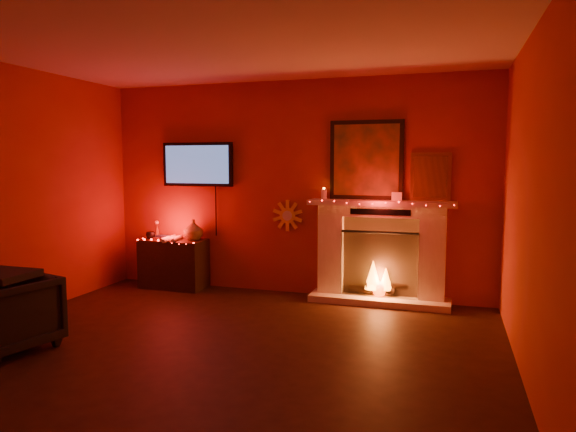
{
  "coord_description": "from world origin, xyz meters",
  "views": [
    {
      "loc": [
        1.92,
        -3.73,
        1.68
      ],
      "look_at": [
        0.2,
        1.7,
        1.08
      ],
      "focal_mm": 32.0,
      "sensor_mm": 36.0,
      "label": 1
    }
  ],
  "objects_px": {
    "fireplace": "(380,242)",
    "console_table": "(175,260)",
    "sunburst_clock": "(288,216)",
    "armchair": "(6,314)",
    "tv": "(198,165)"
  },
  "relations": [
    {
      "from": "fireplace",
      "to": "console_table",
      "type": "xyz_separation_m",
      "value": [
        -2.71,
        -0.13,
        -0.36
      ]
    },
    {
      "from": "sunburst_clock",
      "to": "console_table",
      "type": "xyz_separation_m",
      "value": [
        -1.52,
        -0.22,
        -0.63
      ]
    },
    {
      "from": "console_table",
      "to": "armchair",
      "type": "relative_size",
      "value": 1.26
    },
    {
      "from": "fireplace",
      "to": "console_table",
      "type": "height_order",
      "value": "fireplace"
    },
    {
      "from": "armchair",
      "to": "fireplace",
      "type": "bearing_deg",
      "value": 56.45
    },
    {
      "from": "sunburst_clock",
      "to": "console_table",
      "type": "distance_m",
      "value": 1.66
    },
    {
      "from": "fireplace",
      "to": "console_table",
      "type": "relative_size",
      "value": 2.37
    },
    {
      "from": "tv",
      "to": "armchair",
      "type": "distance_m",
      "value": 3.05
    },
    {
      "from": "console_table",
      "to": "tv",
      "type": "bearing_deg",
      "value": 35.3
    },
    {
      "from": "sunburst_clock",
      "to": "armchair",
      "type": "xyz_separation_m",
      "value": [
        -1.76,
        -2.73,
        -0.67
      ]
    },
    {
      "from": "tv",
      "to": "sunburst_clock",
      "type": "relative_size",
      "value": 3.1
    },
    {
      "from": "tv",
      "to": "fireplace",
      "type": "bearing_deg",
      "value": -1.5
    },
    {
      "from": "tv",
      "to": "armchair",
      "type": "height_order",
      "value": "tv"
    },
    {
      "from": "tv",
      "to": "sunburst_clock",
      "type": "distance_m",
      "value": 1.41
    },
    {
      "from": "fireplace",
      "to": "sunburst_clock",
      "type": "xyz_separation_m",
      "value": [
        -1.19,
        0.09,
        0.28
      ]
    }
  ]
}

